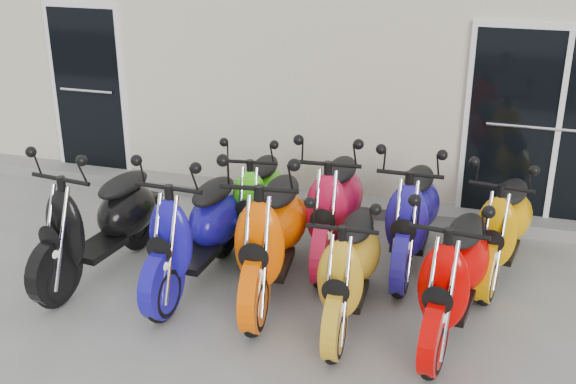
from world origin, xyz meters
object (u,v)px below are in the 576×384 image
scooter_front_orange_a (272,218)px  scooter_back_red (335,191)px  scooter_back_blue (413,200)px  scooter_front_red (456,259)px  scooter_front_blue (194,216)px  scooter_back_green (258,185)px  scooter_back_yellow (505,212)px  scooter_front_black (97,207)px  scooter_front_orange_b (350,253)px

scooter_front_orange_a → scooter_back_red: (0.38, 0.93, -0.05)m
scooter_back_blue → scooter_front_orange_a: bearing=-141.5°
scooter_front_red → scooter_back_red: size_ratio=0.98×
scooter_front_blue → scooter_back_red: scooter_front_blue is taller
scooter_front_blue → scooter_back_red: bearing=44.0°
scooter_front_red → scooter_back_green: bearing=157.0°
scooter_front_blue → scooter_front_red: size_ratio=1.02×
scooter_back_green → scooter_back_red: size_ratio=0.90×
scooter_back_green → scooter_back_yellow: scooter_back_yellow is taller
scooter_front_blue → scooter_front_orange_a: bearing=7.9°
scooter_front_blue → scooter_back_red: 1.50m
scooter_front_black → scooter_back_green: (1.25, 1.18, -0.07)m
scooter_back_yellow → scooter_front_orange_b: bearing=-126.0°
scooter_front_orange_a → scooter_back_yellow: size_ratio=1.15×
scooter_front_black → scooter_front_red: bearing=6.1°
scooter_back_yellow → scooter_front_orange_a: bearing=-145.5°
scooter_back_blue → scooter_back_green: bearing=177.0°
scooter_front_orange_b → scooter_front_red: size_ratio=0.94×
scooter_front_red → scooter_back_blue: bearing=120.5°
scooter_front_blue → scooter_back_blue: bearing=30.3°
scooter_back_blue → scooter_back_yellow: (0.88, 0.05, -0.04)m
scooter_back_yellow → scooter_back_blue: bearing=-167.9°
scooter_front_black → scooter_front_orange_a: bearing=12.1°
scooter_back_yellow → scooter_front_blue: bearing=-150.5°
scooter_front_red → scooter_back_green: (-2.18, 1.24, -0.06)m
scooter_back_green → scooter_back_yellow: size_ratio=0.97×
scooter_front_red → scooter_back_green: 2.51m
scooter_front_orange_b → scooter_back_yellow: size_ratio=0.99×
scooter_back_blue → scooter_front_red: bearing=-66.4°
scooter_front_orange_b → scooter_back_blue: size_ratio=0.94×
scooter_front_blue → scooter_back_green: (0.26, 1.10, -0.08)m
scooter_back_red → scooter_back_yellow: scooter_back_red is taller
scooter_front_black → scooter_back_blue: size_ratio=1.02×
scooter_back_green → scooter_back_yellow: bearing=-8.6°
scooter_front_blue → scooter_front_orange_b: 1.56m
scooter_back_blue → scooter_back_red: bearing=-178.7°
scooter_back_red → scooter_front_blue: bearing=-142.4°
scooter_front_orange_b → scooter_back_green: bearing=132.3°
scooter_front_red → scooter_back_red: 1.74m
scooter_back_green → scooter_back_yellow: 2.55m
scooter_front_blue → scooter_front_red: 2.44m
scooter_front_black → scooter_back_blue: (2.92, 1.10, -0.01)m
scooter_front_blue → scooter_back_green: 1.13m
scooter_front_orange_b → scooter_back_red: size_ratio=0.92×
scooter_front_red → scooter_back_blue: (-0.51, 1.16, -0.00)m
scooter_front_orange_a → scooter_front_black: bearing=178.7°
scooter_back_green → scooter_back_red: bearing=-14.6°
scooter_front_orange_a → scooter_front_red: 1.71m
scooter_front_red → scooter_front_blue: bearing=-176.8°
scooter_front_orange_a → scooter_front_red: bearing=-13.5°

